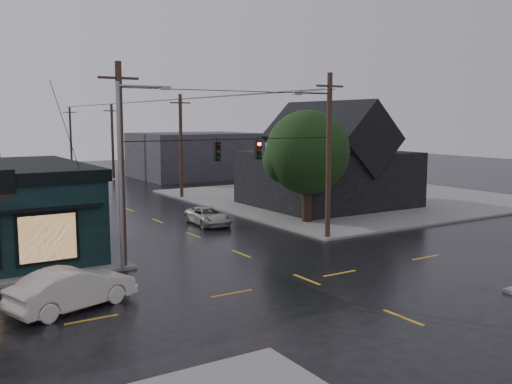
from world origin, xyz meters
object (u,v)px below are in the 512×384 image
utility_pole_nw (124,268)px  sedan_cream (73,288)px  corner_tree (308,153)px  utility_pole_ne (327,239)px  suv_silver (208,216)px

utility_pole_nw → sedan_cream: bearing=-127.3°
corner_tree → utility_pole_ne: corner_tree is taller
utility_pole_nw → utility_pole_ne: same height
corner_tree → sedan_cream: corner_tree is taller
corner_tree → sedan_cream: 21.75m
sedan_cream → corner_tree: bearing=-80.5°
corner_tree → utility_pole_nw: (-15.17, -4.98, -5.05)m
sedan_cream → suv_silver: sedan_cream is taller
utility_pole_ne → sedan_cream: size_ratio=2.03×
utility_pole_nw → sedan_cream: 6.22m
corner_tree → utility_pole_nw: corner_tree is taller
sedan_cream → suv_silver: (12.69, 13.12, -0.20)m
corner_tree → sedan_cream: (-18.91, -9.89, -4.23)m
corner_tree → sedan_cream: size_ratio=1.58×
sedan_cream → suv_silver: bearing=-62.2°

